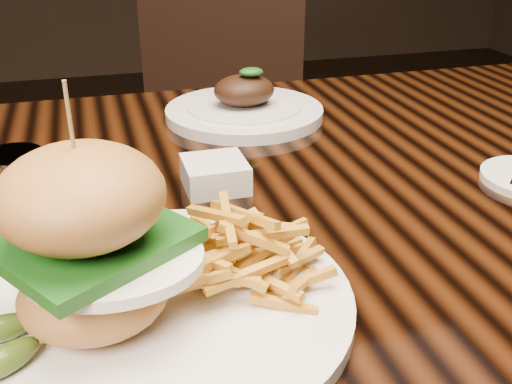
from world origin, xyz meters
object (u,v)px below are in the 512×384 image
object	(u,v)px
burger_plate	(152,261)
far_dish	(244,108)
dining_table	(236,238)
chair_far	(221,116)

from	to	relation	value
burger_plate	far_dish	world-z (taller)	burger_plate
far_dish	dining_table	bearing A→B (deg)	-107.72
far_dish	chair_far	world-z (taller)	chair_far
dining_table	chair_far	size ratio (longest dim) A/B	1.68
far_dish	chair_far	size ratio (longest dim) A/B	0.28
far_dish	chair_far	distance (m)	0.68
burger_plate	chair_far	world-z (taller)	burger_plate
dining_table	burger_plate	bearing A→B (deg)	-118.95
chair_far	dining_table	bearing A→B (deg)	-83.67
burger_plate	dining_table	bearing A→B (deg)	40.12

